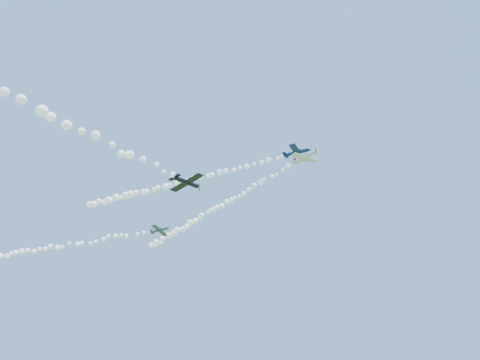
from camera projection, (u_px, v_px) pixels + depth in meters
The scene contains 7 objects.
plane_white at pixel (305, 157), 90.35m from camera, with size 7.12×7.52×2.15m.
smoke_trail_white at pixel (207, 214), 119.52m from camera, with size 71.21×33.19×3.06m, color white, non-canonical shape.
plane_navy at pixel (297, 152), 97.64m from camera, with size 7.49×7.83×2.33m.
smoke_trail_navy at pixel (176, 183), 112.15m from camera, with size 67.41×5.24×2.93m, color white, non-canonical shape.
plane_grey at pixel (160, 230), 108.63m from camera, with size 6.33×6.58×1.79m.
smoke_trail_grey at pixel (60, 246), 120.05m from camera, with size 65.10×10.28×2.91m, color white, non-canonical shape.
plane_black at pixel (186, 182), 74.45m from camera, with size 7.61×7.23×2.04m.
Camera 1 is at (43.92, -78.98, 3.14)m, focal length 30.00 mm.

